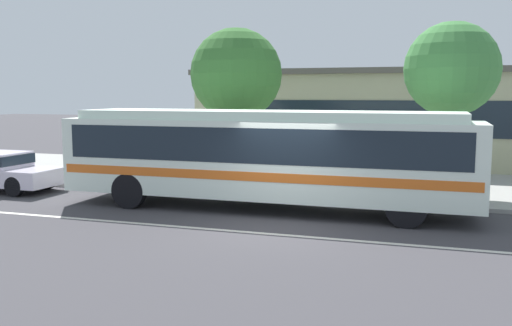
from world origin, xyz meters
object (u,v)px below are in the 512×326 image
(pedestrian_walking_along_curb, at_px, (191,154))
(street_tree_near_stop, at_px, (236,75))
(pedestrian_waiting_near_sign, at_px, (374,164))
(street_tree_mid_block, at_px, (452,70))
(transit_bus, at_px, (265,152))
(bus_stop_sign, at_px, (455,151))

(pedestrian_walking_along_curb, bearing_deg, street_tree_near_stop, 10.67)
(street_tree_near_stop, bearing_deg, pedestrian_waiting_near_sign, -15.71)
(street_tree_near_stop, relative_size, street_tree_mid_block, 1.02)
(transit_bus, relative_size, street_tree_near_stop, 2.14)
(transit_bus, distance_m, street_tree_mid_block, 6.39)
(pedestrian_waiting_near_sign, height_order, pedestrian_walking_along_curb, pedestrian_waiting_near_sign)
(pedestrian_walking_along_curb, bearing_deg, street_tree_mid_block, 0.34)
(pedestrian_waiting_near_sign, bearing_deg, pedestrian_walking_along_curb, 170.61)
(bus_stop_sign, xyz_separation_m, street_tree_near_stop, (-7.21, 1.95, 2.24))
(pedestrian_waiting_near_sign, distance_m, bus_stop_sign, 2.40)
(bus_stop_sign, height_order, street_tree_mid_block, street_tree_mid_block)
(street_tree_mid_block, bearing_deg, street_tree_near_stop, 177.94)
(transit_bus, xyz_separation_m, bus_stop_sign, (5.03, 1.69, 0.03))
(pedestrian_waiting_near_sign, distance_m, street_tree_near_stop, 5.83)
(pedestrian_waiting_near_sign, xyz_separation_m, pedestrian_walking_along_curb, (-6.56, 1.08, -0.02))
(pedestrian_waiting_near_sign, height_order, bus_stop_sign, bus_stop_sign)
(bus_stop_sign, bearing_deg, transit_bus, -161.43)
(pedestrian_waiting_near_sign, relative_size, pedestrian_walking_along_curb, 1.01)
(transit_bus, relative_size, pedestrian_walking_along_curb, 6.92)
(bus_stop_sign, distance_m, street_tree_near_stop, 7.80)
(pedestrian_walking_along_curb, distance_m, bus_stop_sign, 9.00)
(transit_bus, height_order, street_tree_mid_block, street_tree_mid_block)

